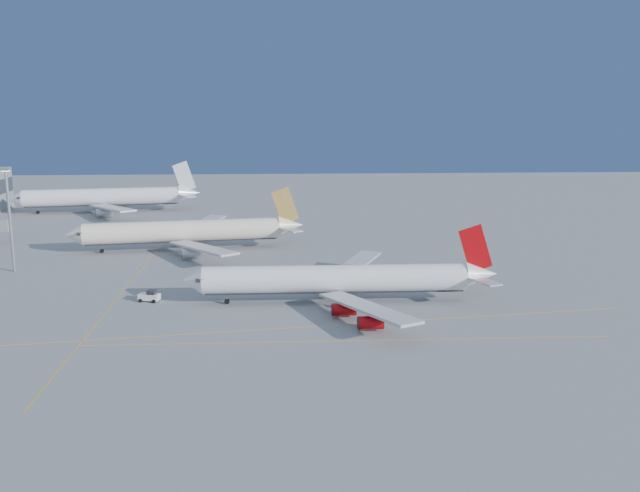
{
  "coord_description": "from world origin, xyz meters",
  "views": [
    {
      "loc": [
        -5.63,
        -127.96,
        40.54
      ],
      "look_at": [
        2.43,
        30.73,
        7.0
      ],
      "focal_mm": 40.0,
      "sensor_mm": 36.0,
      "label": 1
    }
  ],
  "objects": [
    {
      "name": "taxiway_lines",
      "position": [
        -14.71,
        6.34,
        0.01
      ],
      "size": [
        118.86,
        140.0,
        0.02
      ],
      "color": "#D59C0B",
      "rests_on": "ground"
    },
    {
      "name": "airliner_virgin",
      "position": [
        5.7,
        9.16,
        4.72
      ],
      "size": [
        63.26,
        57.01,
        15.65
      ],
      "rotation": [
        0.0,
        0.0,
        0.0
      ],
      "color": "white",
      "rests_on": "ground"
    },
    {
      "name": "light_mast",
      "position": [
        -69.34,
        38.51,
        14.37
      ],
      "size": [
        2.1,
        2.1,
        24.35
      ],
      "color": "gray",
      "rests_on": "ground"
    },
    {
      "name": "ground",
      "position": [
        0.0,
        0.0,
        0.0
      ],
      "size": [
        500.0,
        500.0,
        0.0
      ],
      "primitive_type": "plane",
      "color": "slate",
      "rests_on": "ground"
    },
    {
      "name": "airliner_etihad",
      "position": [
        -31.5,
        61.13,
        5.01
      ],
      "size": [
        63.01,
        57.72,
        16.46
      ],
      "rotation": [
        0.0,
        0.0,
        0.14
      ],
      "color": "beige",
      "rests_on": "ground"
    },
    {
      "name": "pushback_tug",
      "position": [
        -32.88,
        11.7,
        1.07
      ],
      "size": [
        4.49,
        3.31,
        2.31
      ],
      "rotation": [
        0.0,
        0.0,
        -0.24
      ],
      "color": "white",
      "rests_on": "ground"
    },
    {
      "name": "airliner_third",
      "position": [
        -68.71,
        126.48,
        5.36
      ],
      "size": [
        66.02,
        60.39,
        17.72
      ],
      "rotation": [
        0.0,
        0.0,
        0.13
      ],
      "color": "white",
      "rests_on": "ground"
    }
  ]
}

